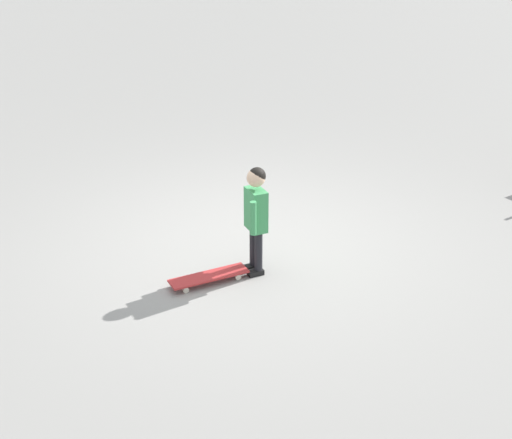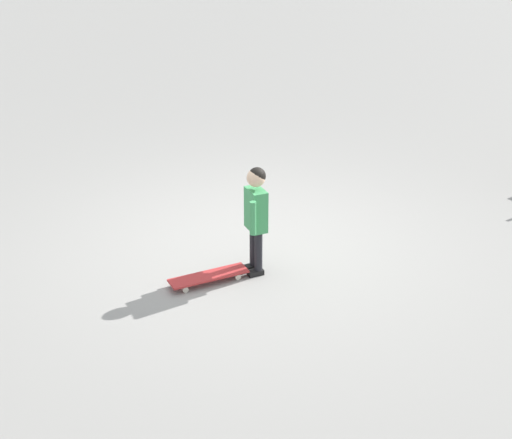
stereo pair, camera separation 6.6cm
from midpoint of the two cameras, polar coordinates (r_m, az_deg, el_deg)
The scene contains 3 objects.
ground_plane at distance 7.63m, azimuth -0.79°, elevation -1.77°, with size 50.00×50.00×0.00m, color gray.
child_person at distance 6.79m, azimuth -0.29°, elevation 0.81°, with size 0.28×0.37×1.06m.
skateboard at distance 6.90m, azimuth -3.91°, elevation -4.40°, with size 0.58×0.73×0.07m.
Camera 1 is at (3.41, -5.88, 3.48)m, focal length 52.10 mm.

